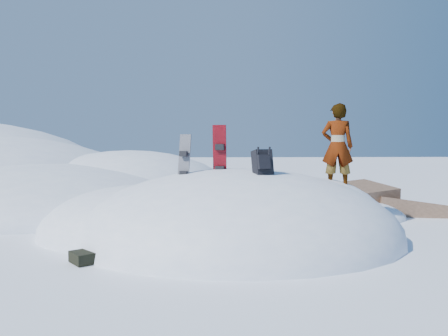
{
  "coord_description": "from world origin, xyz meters",
  "views": [
    {
      "loc": [
        -0.8,
        -9.27,
        2.01
      ],
      "look_at": [
        -0.28,
        0.3,
        1.5
      ],
      "focal_mm": 35.0,
      "sensor_mm": 36.0,
      "label": 1
    }
  ],
  "objects": [
    {
      "name": "ground",
      "position": [
        0.0,
        0.0,
        0.0
      ],
      "size": [
        120.0,
        120.0,
        0.0
      ],
      "primitive_type": "plane",
      "color": "white",
      "rests_on": "ground"
    },
    {
      "name": "snow_mound",
      "position": [
        -0.17,
        0.24,
        0.0
      ],
      "size": [
        8.0,
        6.0,
        3.0
      ],
      "color": "white",
      "rests_on": "ground"
    },
    {
      "name": "rock_outcrop",
      "position": [
        3.72,
        3.01,
        0.01
      ],
      "size": [
        4.68,
        4.41,
        1.68
      ],
      "color": "brown",
      "rests_on": "ground"
    },
    {
      "name": "snowboard_red",
      "position": [
        -0.39,
        0.08,
        1.67
      ],
      "size": [
        0.31,
        0.24,
        1.57
      ],
      "rotation": [
        0.0,
        0.0,
        -0.29
      ],
      "color": "#AA0916",
      "rests_on": "snow_mound"
    },
    {
      "name": "snowboard_dark",
      "position": [
        -1.15,
        -0.23,
        1.57
      ],
      "size": [
        0.32,
        0.3,
        1.35
      ],
      "rotation": [
        0.0,
        0.0,
        -0.45
      ],
      "color": "black",
      "rests_on": "snow_mound"
    },
    {
      "name": "backpack",
      "position": [
        0.43,
        -0.7,
        1.66
      ],
      "size": [
        0.45,
        0.49,
        0.59
      ],
      "rotation": [
        0.0,
        0.0,
        0.33
      ],
      "color": "black",
      "rests_on": "snow_mound"
    },
    {
      "name": "gear_pile",
      "position": [
        -2.61,
        -1.73,
        0.12
      ],
      "size": [
        0.91,
        0.78,
        0.24
      ],
      "rotation": [
        0.0,
        0.0,
        0.64
      ],
      "color": "black",
      "rests_on": "ground"
    },
    {
      "name": "person",
      "position": [
        2.34,
        0.59,
        1.97
      ],
      "size": [
        0.8,
        0.62,
        1.96
      ],
      "primitive_type": "imported",
      "rotation": [
        0.0,
        0.0,
        2.91
      ],
      "color": "slate",
      "rests_on": "snow_mound"
    }
  ]
}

